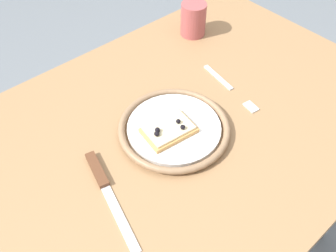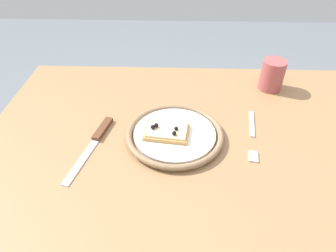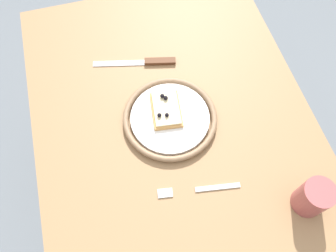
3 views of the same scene
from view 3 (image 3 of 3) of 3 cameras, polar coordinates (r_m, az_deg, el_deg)
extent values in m
plane|color=slate|center=(1.61, 0.89, -12.79)|extent=(6.00, 6.00, 0.00)
cube|color=#936D47|center=(0.91, 1.54, -1.43)|extent=(1.07, 0.74, 0.04)
cylinder|color=#4C4742|center=(1.53, 7.54, 10.83)|extent=(0.05, 0.05, 0.72)
cylinder|color=#4C4742|center=(1.48, -15.65, 5.58)|extent=(0.05, 0.05, 0.72)
cylinder|color=white|center=(0.90, 0.33, 1.27)|extent=(0.21, 0.21, 0.02)
torus|color=#8C6B4C|center=(0.90, 0.33, 1.41)|extent=(0.25, 0.25, 0.02)
cube|color=tan|center=(0.90, -0.29, 2.68)|extent=(0.12, 0.09, 0.01)
cube|color=beige|center=(0.89, -0.29, 2.94)|extent=(0.11, 0.08, 0.01)
sphere|color=black|center=(0.90, -0.39, 4.73)|extent=(0.01, 0.01, 0.01)
sphere|color=black|center=(0.87, -1.46, 1.82)|extent=(0.01, 0.01, 0.01)
sphere|color=black|center=(0.87, -0.18, 1.86)|extent=(0.01, 0.01, 0.01)
sphere|color=black|center=(0.90, -0.97, 5.05)|extent=(0.01, 0.01, 0.01)
cube|color=silver|center=(1.02, -8.20, 10.31)|extent=(0.05, 0.15, 0.00)
cube|color=#59331E|center=(1.01, -1.34, 10.75)|extent=(0.04, 0.09, 0.01)
cube|color=silver|center=(0.85, 8.30, -10.10)|extent=(0.03, 0.11, 0.00)
cube|color=silver|center=(0.83, -0.49, -11.15)|extent=(0.03, 0.04, 0.00)
cylinder|color=#A54C4C|center=(0.85, 23.08, -10.93)|extent=(0.07, 0.07, 0.10)
camera|label=1|loc=(0.84, -44.61, 37.39)|focal=38.58mm
camera|label=2|loc=(0.68, -54.60, 8.96)|focal=31.73mm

